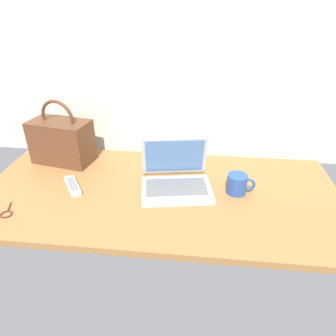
% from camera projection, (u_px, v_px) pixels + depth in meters
% --- Properties ---
extents(desk, '(1.60, 0.76, 0.03)m').
position_uv_depth(desk, '(160.00, 194.00, 1.38)').
color(desk, olive).
rests_on(desk, ground).
extents(laptop, '(0.35, 0.31, 0.21)m').
position_uv_depth(laptop, '(176.00, 178.00, 1.38)').
color(laptop, '#B2B5BA').
rests_on(laptop, desk).
extents(coffee_mug, '(0.12, 0.09, 0.09)m').
position_uv_depth(coffee_mug, '(238.00, 184.00, 1.34)').
color(coffee_mug, '#26478C').
rests_on(coffee_mug, desk).
extents(remote_control_near, '(0.13, 0.16, 0.02)m').
position_uv_depth(remote_control_near, '(73.00, 186.00, 1.39)').
color(remote_control_near, '#B7B7B7').
rests_on(remote_control_near, desk).
extents(handbag, '(0.33, 0.21, 0.33)m').
position_uv_depth(handbag, '(62.00, 141.00, 1.57)').
color(handbag, '#59331E').
rests_on(handbag, desk).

